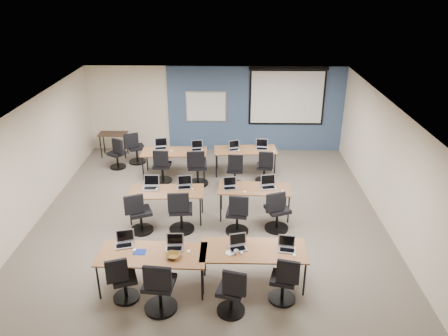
{
  "coord_description": "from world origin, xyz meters",
  "views": [
    {
      "loc": [
        0.5,
        -8.76,
        5.3
      ],
      "look_at": [
        0.33,
        0.4,
        1.17
      ],
      "focal_mm": 35.0,
      "sensor_mm": 36.0,
      "label": 1
    }
  ],
  "objects_px": {
    "laptop_8": "(161,146)",
    "task_chair_11": "(265,169)",
    "training_table_mid_left": "(166,193)",
    "task_chair_8": "(162,169)",
    "whiteboard": "(206,107)",
    "laptop_10": "(234,147)",
    "laptop_3": "(287,246)",
    "task_chair_4": "(139,216)",
    "training_table_front_left": "(152,256)",
    "task_chair_10": "(235,172)",
    "task_chair_2": "(232,295)",
    "utility_table": "(113,136)",
    "laptop_7": "(268,184)",
    "laptop_9": "(197,147)",
    "laptop_6": "(230,185)",
    "task_chair_9": "(197,170)",
    "task_chair_1": "(159,290)",
    "task_chair_6": "(237,217)",
    "training_table_back_left": "(174,153)",
    "task_chair_3": "(284,283)",
    "laptop_5": "(185,184)",
    "training_table_mid_right": "(254,190)",
    "laptop_0": "(125,241)",
    "training_table_back_right": "(245,151)",
    "laptop_1": "(175,245)",
    "task_chair_5": "(181,214)",
    "spare_chair_b": "(117,156)",
    "projector_screen": "(287,93)",
    "laptop_2": "(238,245)",
    "task_chair_0": "(123,282)",
    "laptop_11": "(262,146)",
    "training_table_front_right": "(253,252)",
    "task_chair_7": "(277,214)",
    "laptop_4": "(151,185)",
    "spare_chair_a": "(135,150)"
  },
  "relations": [
    {
      "from": "task_chair_0",
      "to": "task_chair_5",
      "type": "distance_m",
      "value": 2.39
    },
    {
      "from": "laptop_10",
      "to": "task_chair_7",
      "type": "bearing_deg",
      "value": -92.8
    },
    {
      "from": "laptop_3",
      "to": "projector_screen",
      "type": "bearing_deg",
      "value": 94.88
    },
    {
      "from": "training_table_mid_left",
      "to": "task_chair_9",
      "type": "relative_size",
      "value": 1.63
    },
    {
      "from": "training_table_mid_right",
      "to": "task_chair_5",
      "type": "relative_size",
      "value": 1.61
    },
    {
      "from": "whiteboard",
      "to": "laptop_10",
      "type": "relative_size",
      "value": 4.12
    },
    {
      "from": "laptop_4",
      "to": "task_chair_5",
      "type": "distance_m",
      "value": 1.09
    },
    {
      "from": "laptop_1",
      "to": "task_chair_3",
      "type": "height_order",
      "value": "laptop_1"
    },
    {
      "from": "spare_chair_a",
      "to": "laptop_5",
      "type": "bearing_deg",
      "value": -84.57
    },
    {
      "from": "training_table_front_right",
      "to": "task_chair_0",
      "type": "xyz_separation_m",
      "value": [
        -2.27,
        -0.53,
        -0.3
      ]
    },
    {
      "from": "laptop_0",
      "to": "laptop_10",
      "type": "height_order",
      "value": "laptop_0"
    },
    {
      "from": "task_chair_2",
      "to": "laptop_10",
      "type": "height_order",
      "value": "task_chair_2"
    },
    {
      "from": "training_table_mid_right",
      "to": "laptop_0",
      "type": "xyz_separation_m",
      "value": [
        -2.49,
        -2.33,
        0.11
      ]
    },
    {
      "from": "whiteboard",
      "to": "task_chair_2",
      "type": "xyz_separation_m",
      "value": [
        0.83,
        -7.45,
        -1.05
      ]
    },
    {
      "from": "laptop_2",
      "to": "laptop_7",
      "type": "height_order",
      "value": "laptop_7"
    },
    {
      "from": "projector_screen",
      "to": "training_table_mid_right",
      "type": "height_order",
      "value": "projector_screen"
    },
    {
      "from": "projector_screen",
      "to": "laptop_3",
      "type": "bearing_deg",
      "value": -95.96
    },
    {
      "from": "training_table_front_left",
      "to": "task_chair_10",
      "type": "bearing_deg",
      "value": 71.35
    },
    {
      "from": "task_chair_3",
      "to": "laptop_5",
      "type": "xyz_separation_m",
      "value": [
        -2.01,
        2.99,
        0.4
      ]
    },
    {
      "from": "task_chair_8",
      "to": "spare_chair_b",
      "type": "relative_size",
      "value": 1.03
    },
    {
      "from": "task_chair_8",
      "to": "laptop_9",
      "type": "xyz_separation_m",
      "value": [
        0.91,
        0.61,
        0.38
      ]
    },
    {
      "from": "task_chair_7",
      "to": "laptop_0",
      "type": "bearing_deg",
      "value": -170.55
    },
    {
      "from": "training_table_mid_left",
      "to": "spare_chair_b",
      "type": "height_order",
      "value": "spare_chair_b"
    },
    {
      "from": "task_chair_1",
      "to": "task_chair_10",
      "type": "height_order",
      "value": "task_chair_1"
    },
    {
      "from": "training_table_front_right",
      "to": "spare_chair_a",
      "type": "height_order",
      "value": "spare_chair_a"
    },
    {
      "from": "training_table_mid_left",
      "to": "task_chair_8",
      "type": "distance_m",
      "value": 2.01
    },
    {
      "from": "training_table_back_left",
      "to": "utility_table",
      "type": "bearing_deg",
      "value": 144.83
    },
    {
      "from": "laptop_3",
      "to": "task_chair_4",
      "type": "bearing_deg",
      "value": 162.27
    },
    {
      "from": "laptop_2",
      "to": "laptop_8",
      "type": "relative_size",
      "value": 0.88
    },
    {
      "from": "spare_chair_b",
      "to": "laptop_10",
      "type": "bearing_deg",
      "value": 26.89
    },
    {
      "from": "training_table_mid_right",
      "to": "laptop_5",
      "type": "bearing_deg",
      "value": -178.11
    },
    {
      "from": "projector_screen",
      "to": "task_chair_5",
      "type": "distance_m",
      "value": 5.8
    },
    {
      "from": "laptop_4",
      "to": "task_chair_6",
      "type": "distance_m",
      "value": 2.17
    },
    {
      "from": "task_chair_10",
      "to": "laptop_9",
      "type": "bearing_deg",
      "value": 146.21
    },
    {
      "from": "training_table_back_right",
      "to": "laptop_1",
      "type": "relative_size",
      "value": 5.66
    },
    {
      "from": "laptop_1",
      "to": "task_chair_10",
      "type": "distance_m",
      "value": 4.15
    },
    {
      "from": "training_table_back_left",
      "to": "laptop_7",
      "type": "bearing_deg",
      "value": -42.37
    },
    {
      "from": "training_table_back_left",
      "to": "laptop_11",
      "type": "relative_size",
      "value": 5.36
    },
    {
      "from": "laptop_2",
      "to": "task_chair_7",
      "type": "relative_size",
      "value": 0.31
    },
    {
      "from": "task_chair_1",
      "to": "task_chair_6",
      "type": "distance_m",
      "value": 2.8
    },
    {
      "from": "laptop_9",
      "to": "task_chair_10",
      "type": "relative_size",
      "value": 0.33
    },
    {
      "from": "laptop_0",
      "to": "laptop_5",
      "type": "xyz_separation_m",
      "value": [
        0.86,
        2.36,
        0.0
      ]
    },
    {
      "from": "laptop_6",
      "to": "task_chair_10",
      "type": "distance_m",
      "value": 1.61
    },
    {
      "from": "laptop_5",
      "to": "laptop_11",
      "type": "distance_m",
      "value": 3.13
    },
    {
      "from": "training_table_front_left",
      "to": "laptop_7",
      "type": "relative_size",
      "value": 5.52
    },
    {
      "from": "laptop_8",
      "to": "task_chair_11",
      "type": "distance_m",
      "value": 3.02
    },
    {
      "from": "whiteboard",
      "to": "task_chair_9",
      "type": "bearing_deg",
      "value": -92.52
    },
    {
      "from": "whiteboard",
      "to": "laptop_6",
      "type": "relative_size",
      "value": 4.16
    },
    {
      "from": "task_chair_2",
      "to": "utility_table",
      "type": "bearing_deg",
      "value": 133.46
    },
    {
      "from": "training_table_mid_left",
      "to": "task_chair_8",
      "type": "relative_size",
      "value": 1.74
    }
  ]
}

